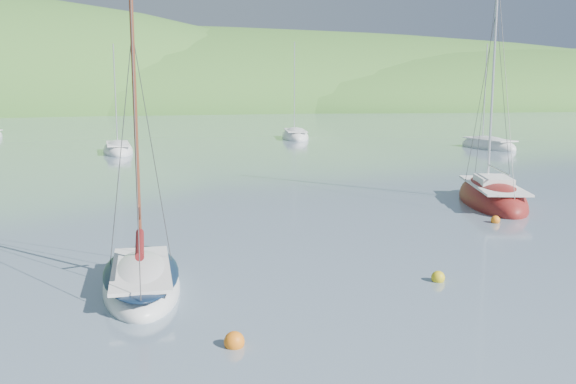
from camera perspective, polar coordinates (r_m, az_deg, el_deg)
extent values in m
plane|color=slate|center=(18.05, 3.44, -10.07)|extent=(700.00, 700.00, 0.00)
ellipsoid|color=#3C752C|center=(186.39, -12.41, 7.41)|extent=(440.00, 110.00, 44.00)
ellipsoid|color=#3C752C|center=(200.34, 14.60, 7.46)|extent=(240.00, 100.00, 34.00)
ellipsoid|color=white|center=(19.94, -12.88, -8.05)|extent=(2.39, 6.20, 1.51)
cube|color=white|center=(19.67, -12.94, -6.65)|extent=(1.78, 4.84, 0.10)
cylinder|color=brown|center=(19.82, -13.37, 5.41)|extent=(0.12, 0.12, 8.21)
ellipsoid|color=#0E1F36|center=(19.81, -12.92, -6.83)|extent=(2.35, 6.14, 0.26)
cylinder|color=maroon|center=(18.84, -13.04, -4.50)|extent=(0.30, 2.96, 0.24)
ellipsoid|color=maroon|center=(34.71, 17.65, -0.70)|extent=(5.25, 8.84, 2.30)
cube|color=white|center=(34.42, 17.78, 0.57)|extent=(4.00, 6.86, 0.10)
cylinder|color=silver|center=(35.18, 17.75, 9.24)|extent=(0.12, 0.12, 10.45)
cube|color=white|center=(34.39, 17.80, 0.97)|extent=(2.20, 2.70, 0.42)
cylinder|color=silver|center=(33.50, 18.21, 1.89)|extent=(1.29, 3.86, 0.09)
ellipsoid|color=white|center=(59.80, -14.87, 3.52)|extent=(2.96, 7.49, 2.01)
cube|color=white|center=(59.59, -14.89, 4.18)|extent=(2.22, 5.84, 0.10)
cylinder|color=silver|center=(60.40, -15.10, 8.41)|extent=(0.12, 0.12, 8.84)
ellipsoid|color=white|center=(73.39, 0.64, 4.90)|extent=(4.19, 8.65, 2.25)
cube|color=white|center=(73.17, 0.65, 5.50)|extent=(3.17, 6.73, 0.10)
cylinder|color=silver|center=(74.15, 0.58, 9.37)|extent=(0.12, 0.12, 9.95)
ellipsoid|color=white|center=(65.11, 17.36, 3.87)|extent=(3.44, 7.82, 2.07)
cube|color=white|center=(64.93, 17.47, 4.50)|extent=(2.59, 6.09, 0.10)
cylinder|color=silver|center=(65.58, 17.11, 8.51)|extent=(0.12, 0.12, 9.10)
sphere|color=yellow|center=(20.65, 13.19, -7.41)|extent=(0.42, 0.42, 0.42)
sphere|color=#C64C56|center=(20.83, -13.44, -7.28)|extent=(0.42, 0.42, 0.42)
sphere|color=orange|center=(29.89, 17.96, -2.40)|extent=(0.40, 0.40, 0.40)
sphere|color=orange|center=(15.42, -4.80, -13.11)|extent=(0.49, 0.49, 0.49)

